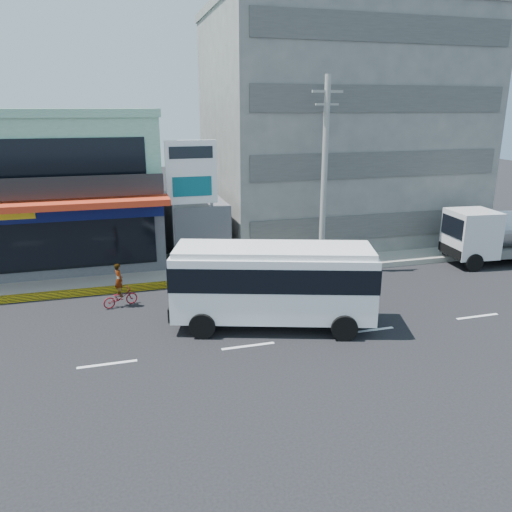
{
  "coord_description": "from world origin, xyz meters",
  "views": [
    {
      "loc": [
        -4.25,
        -16.12,
        8.44
      ],
      "look_at": [
        1.44,
        4.04,
        2.2
      ],
      "focal_mm": 35.0,
      "sensor_mm": 36.0,
      "label": 1
    }
  ],
  "objects_px": {
    "concrete_building": "(336,131)",
    "sedan": "(299,293)",
    "billboard": "(192,180)",
    "tanker_truck": "(510,234)",
    "satellite_dish": "(197,200)",
    "minibus": "(273,279)",
    "shop_building": "(47,190)",
    "motorcycle_rider": "(120,292)",
    "utility_pole_near": "(324,175)"
  },
  "relations": [
    {
      "from": "minibus",
      "to": "sedan",
      "type": "xyz_separation_m",
      "value": [
        1.57,
        1.2,
        -1.2
      ]
    },
    {
      "from": "shop_building",
      "to": "satellite_dish",
      "type": "distance_m",
      "value": 8.54
    },
    {
      "from": "concrete_building",
      "to": "utility_pole_near",
      "type": "xyz_separation_m",
      "value": [
        -4.0,
        -7.6,
        -1.85
      ]
    },
    {
      "from": "billboard",
      "to": "tanker_truck",
      "type": "height_order",
      "value": "billboard"
    },
    {
      "from": "shop_building",
      "to": "tanker_truck",
      "type": "xyz_separation_m",
      "value": [
        24.79,
        -7.86,
        -2.35
      ]
    },
    {
      "from": "tanker_truck",
      "to": "shop_building",
      "type": "bearing_deg",
      "value": 162.41
    },
    {
      "from": "satellite_dish",
      "to": "shop_building",
      "type": "bearing_deg",
      "value": 159.79
    },
    {
      "from": "satellite_dish",
      "to": "motorcycle_rider",
      "type": "bearing_deg",
      "value": -127.79
    },
    {
      "from": "satellite_dish",
      "to": "tanker_truck",
      "type": "bearing_deg",
      "value": -16.32
    },
    {
      "from": "satellite_dish",
      "to": "sedan",
      "type": "xyz_separation_m",
      "value": [
        3.0,
        -8.3,
        -2.8
      ]
    },
    {
      "from": "concrete_building",
      "to": "sedan",
      "type": "height_order",
      "value": "concrete_building"
    },
    {
      "from": "concrete_building",
      "to": "billboard",
      "type": "distance_m",
      "value": 12.17
    },
    {
      "from": "shop_building",
      "to": "tanker_truck",
      "type": "height_order",
      "value": "shop_building"
    },
    {
      "from": "minibus",
      "to": "billboard",
      "type": "bearing_deg",
      "value": 104.08
    },
    {
      "from": "tanker_truck",
      "to": "concrete_building",
      "type": "bearing_deg",
      "value": 127.29
    },
    {
      "from": "shop_building",
      "to": "sedan",
      "type": "bearing_deg",
      "value": -45.63
    },
    {
      "from": "satellite_dish",
      "to": "minibus",
      "type": "relative_size",
      "value": 0.18
    },
    {
      "from": "billboard",
      "to": "concrete_building",
      "type": "bearing_deg",
      "value": 28.92
    },
    {
      "from": "sedan",
      "to": "tanker_truck",
      "type": "xyz_separation_m",
      "value": [
        13.79,
        3.38,
        0.88
      ]
    },
    {
      "from": "minibus",
      "to": "sedan",
      "type": "height_order",
      "value": "minibus"
    },
    {
      "from": "satellite_dish",
      "to": "billboard",
      "type": "height_order",
      "value": "billboard"
    },
    {
      "from": "utility_pole_near",
      "to": "motorcycle_rider",
      "type": "xyz_separation_m",
      "value": [
        -10.43,
        -2.12,
        -4.5
      ]
    },
    {
      "from": "sedan",
      "to": "billboard",
      "type": "bearing_deg",
      "value": 51.48
    },
    {
      "from": "utility_pole_near",
      "to": "motorcycle_rider",
      "type": "distance_m",
      "value": 11.56
    },
    {
      "from": "concrete_building",
      "to": "shop_building",
      "type": "bearing_deg",
      "value": -176.65
    },
    {
      "from": "concrete_building",
      "to": "tanker_truck",
      "type": "bearing_deg",
      "value": -52.71
    },
    {
      "from": "concrete_building",
      "to": "tanker_truck",
      "type": "relative_size",
      "value": 2.01
    },
    {
      "from": "concrete_building",
      "to": "minibus",
      "type": "relative_size",
      "value": 1.93
    },
    {
      "from": "tanker_truck",
      "to": "satellite_dish",
      "type": "bearing_deg",
      "value": 163.68
    },
    {
      "from": "shop_building",
      "to": "tanker_truck",
      "type": "bearing_deg",
      "value": -17.59
    },
    {
      "from": "shop_building",
      "to": "tanker_truck",
      "type": "relative_size",
      "value": 1.55
    },
    {
      "from": "sedan",
      "to": "motorcycle_rider",
      "type": "relative_size",
      "value": 2.3
    },
    {
      "from": "satellite_dish",
      "to": "concrete_building",
      "type": "bearing_deg",
      "value": 21.8
    },
    {
      "from": "utility_pole_near",
      "to": "motorcycle_rider",
      "type": "bearing_deg",
      "value": -168.53
    },
    {
      "from": "satellite_dish",
      "to": "minibus",
      "type": "distance_m",
      "value": 9.74
    },
    {
      "from": "sedan",
      "to": "concrete_building",
      "type": "bearing_deg",
      "value": -6.47
    },
    {
      "from": "shop_building",
      "to": "minibus",
      "type": "xyz_separation_m",
      "value": [
        9.43,
        -12.45,
        -2.03
      ]
    },
    {
      "from": "shop_building",
      "to": "billboard",
      "type": "xyz_separation_m",
      "value": [
        7.5,
        -4.75,
        0.93
      ]
    },
    {
      "from": "satellite_dish",
      "to": "sedan",
      "type": "distance_m",
      "value": 9.26
    },
    {
      "from": "shop_building",
      "to": "sedan",
      "type": "relative_size",
      "value": 2.73
    },
    {
      "from": "concrete_building",
      "to": "minibus",
      "type": "distance_m",
      "value": 16.76
    },
    {
      "from": "concrete_building",
      "to": "satellite_dish",
      "type": "bearing_deg",
      "value": -158.2
    },
    {
      "from": "satellite_dish",
      "to": "minibus",
      "type": "height_order",
      "value": "satellite_dish"
    },
    {
      "from": "satellite_dish",
      "to": "motorcycle_rider",
      "type": "height_order",
      "value": "satellite_dish"
    },
    {
      "from": "sedan",
      "to": "tanker_truck",
      "type": "distance_m",
      "value": 14.23
    },
    {
      "from": "billboard",
      "to": "motorcycle_rider",
      "type": "bearing_deg",
      "value": -135.12
    },
    {
      "from": "concrete_building",
      "to": "motorcycle_rider",
      "type": "relative_size",
      "value": 8.11
    },
    {
      "from": "satellite_dish",
      "to": "utility_pole_near",
      "type": "height_order",
      "value": "utility_pole_near"
    },
    {
      "from": "utility_pole_near",
      "to": "motorcycle_rider",
      "type": "height_order",
      "value": "utility_pole_near"
    },
    {
      "from": "tanker_truck",
      "to": "billboard",
      "type": "bearing_deg",
      "value": 169.79
    }
  ]
}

